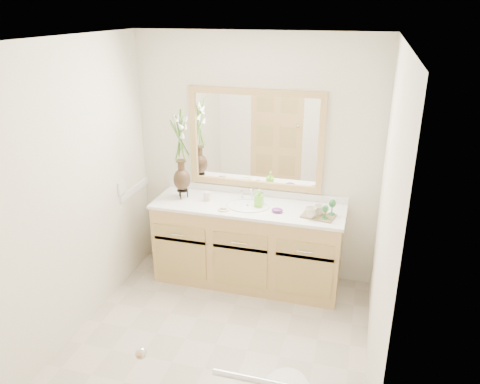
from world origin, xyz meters
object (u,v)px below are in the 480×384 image
(flower_vase, at_px, (180,145))
(soap_bottle, at_px, (259,199))
(tumbler, at_px, (207,196))
(tray, at_px, (318,216))

(flower_vase, relative_size, soap_bottle, 5.32)
(soap_bottle, bearing_deg, tumbler, -179.34)
(flower_vase, xyz_separation_m, tray, (1.35, -0.09, -0.54))
(flower_vase, height_order, tray, flower_vase)
(tumbler, bearing_deg, flower_vase, -180.00)
(soap_bottle, bearing_deg, tray, -8.56)
(flower_vase, distance_m, tray, 1.45)
(tray, bearing_deg, flower_vase, -173.12)
(flower_vase, distance_m, soap_bottle, 0.91)
(tumbler, xyz_separation_m, soap_bottle, (0.52, 0.00, 0.03))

